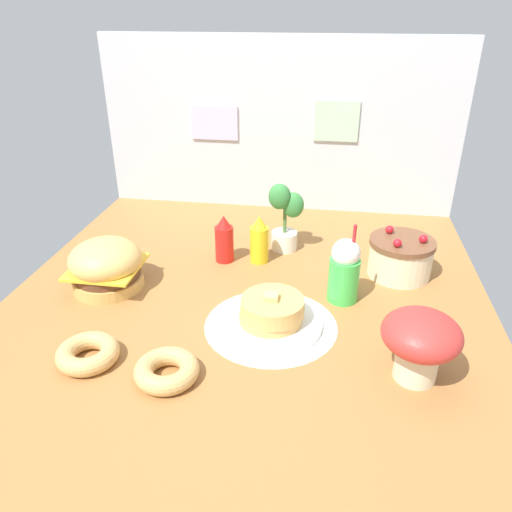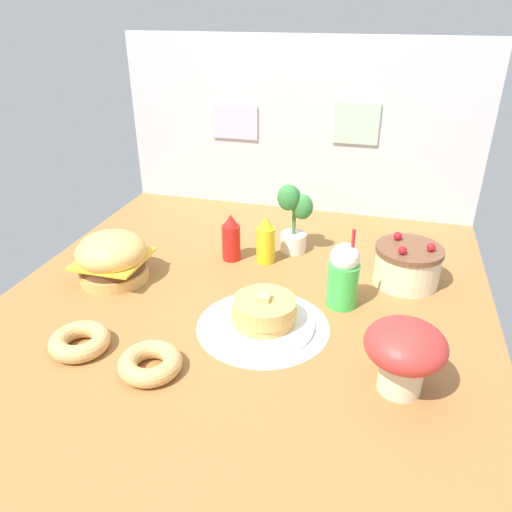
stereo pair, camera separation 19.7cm
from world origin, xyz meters
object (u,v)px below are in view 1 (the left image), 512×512
Objects in this scene: mustard_bottle at (260,241)px; donut_chocolate at (167,370)px; burger at (106,265)px; layer_cake at (400,257)px; pancake_stack at (271,314)px; ketchup_bottle at (224,240)px; cream_soda_cup at (344,271)px; mushroom_stool at (420,340)px; potted_plant at (284,214)px; donut_pink_glaze at (88,353)px.

mustard_bottle reaches higher than donut_chocolate.
burger reaches higher than layer_cake.
layer_cake is at bearing 43.02° from pancake_stack.
burger is 1.33× the size of ketchup_bottle.
burger is 0.96m from cream_soda_cup.
ketchup_bottle is at bearing 120.20° from pancake_stack.
pancake_stack is 0.44m from donut_chocolate.
cream_soda_cup is at bearing 41.07° from pancake_stack.
mushroom_stool reaches higher than donut_chocolate.
potted_plant is at bearing 92.10° from pancake_stack.
mushroom_stool reaches higher than ketchup_bottle.
mustard_bottle is 0.85m from donut_chocolate.
cream_soda_cup reaches higher than donut_pink_glaze.
mushroom_stool is (0.23, -0.43, 0.01)m from cream_soda_cup.
donut_pink_glaze is 0.29m from donut_chocolate.
potted_plant reaches higher than ketchup_bottle.
donut_pink_glaze and donut_chocolate have the same top height.
mustard_bottle is at bearing 6.33° from ketchup_bottle.
mushroom_stool reaches higher than mustard_bottle.
pancake_stack is 0.64m from potted_plant.
mustard_bottle is 0.46m from cream_soda_cup.
layer_cake is at bearing 44.96° from cream_soda_cup.
ketchup_bottle is 0.91× the size of mushroom_stool.
donut_chocolate is at bearing -130.71° from pancake_stack.
potted_plant reaches higher than mushroom_stool.
donut_pink_glaze is (-0.57, -0.30, -0.02)m from pancake_stack.
mustard_bottle is 1.08× the size of donut_pink_glaze.
donut_chocolate is 1.01m from potted_plant.
cream_soda_cup is at bearing 3.22° from burger.
potted_plant is at bearing 59.33° from donut_pink_glaze.
mustard_bottle is at bearing 60.04° from donut_pink_glaze.
potted_plant is at bearing 55.43° from mustard_bottle.
cream_soda_cup is 0.98m from donut_pink_glaze.
burger is 0.78× the size of pancake_stack.
ketchup_bottle is at bearing 154.62° from cream_soda_cup.
pancake_stack is (0.71, -0.17, -0.05)m from burger.
donut_pink_glaze is 1.00× the size of donut_chocolate.
pancake_stack is at bearing -76.68° from mustard_bottle.
donut_chocolate is (-0.29, -0.34, -0.02)m from pancake_stack.
burger is 1.06× the size of layer_cake.
pancake_stack is 1.70× the size of ketchup_bottle.
pancake_stack reaches higher than donut_chocolate.
layer_cake is 0.78m from ketchup_bottle.
burger is at bearing -166.19° from layer_cake.
cream_soda_cup is 0.50m from potted_plant.
potted_plant is (0.55, 0.93, 0.15)m from donut_pink_glaze.
layer_cake is (1.20, 0.30, -0.02)m from burger.
cream_soda_cup is at bearing 32.04° from donut_pink_glaze.
burger is 1.24m from layer_cake.
pancake_stack is at bearing -13.51° from burger.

